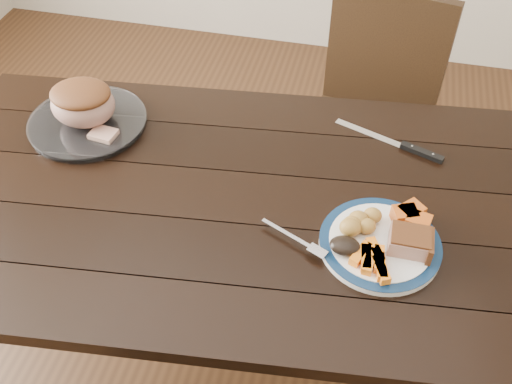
% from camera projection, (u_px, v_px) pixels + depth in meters
% --- Properties ---
extents(ground, '(4.00, 4.00, 0.00)m').
position_uv_depth(ground, '(235.00, 345.00, 1.98)').
color(ground, '#472B16').
rests_on(ground, ground).
extents(dining_table, '(1.69, 1.07, 0.75)m').
position_uv_depth(dining_table, '(228.00, 220.00, 1.51)').
color(dining_table, black).
rests_on(dining_table, ground).
extents(chair_far, '(0.50, 0.51, 0.93)m').
position_uv_depth(chair_far, '(369.00, 111.00, 2.05)').
color(chair_far, black).
rests_on(chair_far, ground).
extents(dinner_plate, '(0.28, 0.28, 0.02)m').
position_uv_depth(dinner_plate, '(380.00, 244.00, 1.32)').
color(dinner_plate, white).
rests_on(dinner_plate, dining_table).
extents(plate_rim, '(0.28, 0.28, 0.02)m').
position_uv_depth(plate_rim, '(380.00, 242.00, 1.31)').
color(plate_rim, '#0E2747').
rests_on(plate_rim, dinner_plate).
extents(serving_platter, '(0.33, 0.33, 0.02)m').
position_uv_depth(serving_platter, '(88.00, 123.00, 1.63)').
color(serving_platter, white).
rests_on(serving_platter, dining_table).
extents(pork_slice, '(0.09, 0.07, 0.04)m').
position_uv_depth(pork_slice, '(410.00, 242.00, 1.28)').
color(pork_slice, tan).
rests_on(pork_slice, dinner_plate).
extents(roasted_potatoes, '(0.09, 0.09, 0.04)m').
position_uv_depth(roasted_potatoes, '(359.00, 223.00, 1.32)').
color(roasted_potatoes, gold).
rests_on(roasted_potatoes, dinner_plate).
extents(carrot_batons, '(0.10, 0.12, 0.02)m').
position_uv_depth(carrot_batons, '(373.00, 260.00, 1.26)').
color(carrot_batons, orange).
rests_on(carrot_batons, dinner_plate).
extents(pumpkin_wedges, '(0.10, 0.09, 0.04)m').
position_uv_depth(pumpkin_wedges, '(411.00, 217.00, 1.34)').
color(pumpkin_wedges, orange).
rests_on(pumpkin_wedges, dinner_plate).
extents(dark_mushroom, '(0.07, 0.05, 0.03)m').
position_uv_depth(dark_mushroom, '(345.00, 246.00, 1.28)').
color(dark_mushroom, black).
rests_on(dark_mushroom, dinner_plate).
extents(fork, '(0.17, 0.09, 0.00)m').
position_uv_depth(fork, '(298.00, 241.00, 1.31)').
color(fork, silver).
rests_on(fork, dinner_plate).
extents(roast_joint, '(0.18, 0.16, 0.12)m').
position_uv_depth(roast_joint, '(83.00, 104.00, 1.58)').
color(roast_joint, '#AC7869').
rests_on(roast_joint, serving_platter).
extents(cut_slice, '(0.08, 0.06, 0.02)m').
position_uv_depth(cut_slice, '(103.00, 135.00, 1.57)').
color(cut_slice, tan).
rests_on(cut_slice, serving_platter).
extents(carving_knife, '(0.31, 0.13, 0.01)m').
position_uv_depth(carving_knife, '(408.00, 147.00, 1.56)').
color(carving_knife, silver).
rests_on(carving_knife, dining_table).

